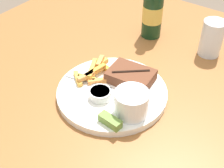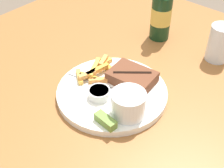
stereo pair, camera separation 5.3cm
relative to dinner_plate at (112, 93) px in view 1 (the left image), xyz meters
The scene contains 10 objects.
dining_table 0.09m from the dinner_plate, ahead, with size 1.18×1.22×0.75m.
dinner_plate is the anchor object (origin of this frame).
steak_portion 0.07m from the dinner_plate, 74.33° to the left, with size 0.12×0.10×0.03m.
fries_pile 0.08m from the dinner_plate, 163.57° to the left, with size 0.12×0.14×0.02m.
coleslaw_cup 0.10m from the dinner_plate, 24.67° to the right, with size 0.08×0.08×0.06m.
dipping_sauce_cup 0.05m from the dinner_plate, 100.27° to the right, with size 0.05×0.05×0.02m.
pickle_spear 0.12m from the dinner_plate, 56.18° to the right, with size 0.06×0.03×0.02m.
fork_utensil 0.07m from the dinner_plate, 169.88° to the right, with size 0.13×0.04×0.00m.
beer_bottle 0.33m from the dinner_plate, 102.51° to the left, with size 0.06×0.06×0.23m.
drinking_glass 0.35m from the dinner_plate, 68.63° to the left, with size 0.07×0.07×0.11m.
Camera 1 is at (0.35, -0.48, 1.30)m, focal length 50.00 mm.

